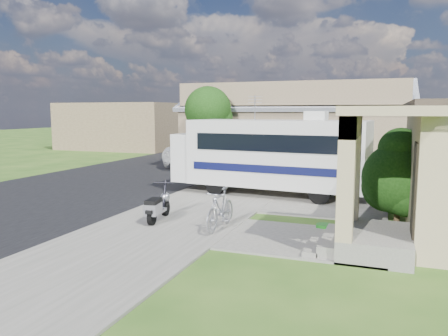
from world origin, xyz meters
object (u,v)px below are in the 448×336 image
(motorhome, at_px, (271,153))
(bicycle, at_px, (220,211))
(shrub, at_px, (401,175))
(van, at_px, (230,143))
(pickup_truck, at_px, (201,152))
(garden_hose, at_px, (324,229))
(scooter, at_px, (157,207))

(motorhome, xyz_separation_m, bicycle, (0.01, -5.55, -1.10))
(bicycle, bearing_deg, shrub, 30.28)
(bicycle, relative_size, van, 0.34)
(motorhome, height_order, pickup_truck, motorhome)
(bicycle, height_order, van, van)
(garden_hose, bearing_deg, scooter, -171.93)
(shrub, xyz_separation_m, pickup_truck, (-11.13, 11.07, -0.62))
(scooter, height_order, van, van)
(motorhome, bearing_deg, shrub, -28.31)
(shrub, bearing_deg, garden_hose, -137.95)
(van, xyz_separation_m, garden_hose, (10.00, -20.34, -0.70))
(pickup_truck, bearing_deg, van, -85.44)
(motorhome, bearing_deg, pickup_truck, 133.06)
(shrub, relative_size, pickup_truck, 0.48)
(scooter, xyz_separation_m, van, (-5.23, 21.02, 0.30))
(motorhome, relative_size, pickup_truck, 1.30)
(pickup_truck, bearing_deg, garden_hose, 124.11)
(motorhome, height_order, van, motorhome)
(bicycle, xyz_separation_m, pickup_truck, (-6.47, 13.63, 0.26))
(shrub, height_order, van, shrub)
(scooter, height_order, garden_hose, scooter)
(scooter, distance_m, garden_hose, 4.83)
(bicycle, relative_size, garden_hose, 4.15)
(bicycle, height_order, pickup_truck, pickup_truck)
(bicycle, distance_m, garden_hose, 2.88)
(van, bearing_deg, motorhome, -73.33)
(bicycle, xyz_separation_m, van, (-7.28, 21.15, 0.23))
(motorhome, relative_size, scooter, 4.59)
(motorhome, height_order, garden_hose, motorhome)
(motorhome, bearing_deg, bicycle, -85.53)
(pickup_truck, bearing_deg, bicycle, 113.85)
(scooter, bearing_deg, motorhome, 60.76)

